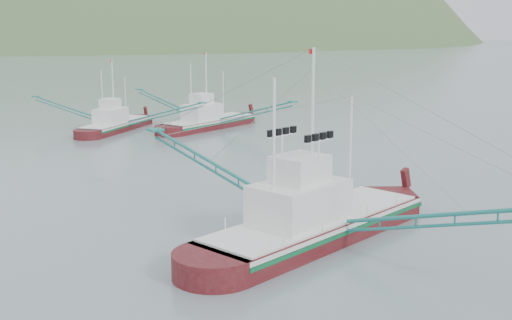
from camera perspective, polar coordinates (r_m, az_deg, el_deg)
ground at (r=42.94m, az=4.77°, el=-5.49°), size 1200.00×1200.00×0.00m
main_boat at (r=38.81m, az=5.24°, el=-4.01°), size 17.51×30.43×12.44m
bg_boat_far at (r=82.55m, az=-12.37°, el=3.98°), size 17.45×20.89×9.50m
bg_boat_right at (r=82.73m, az=-4.25°, el=4.21°), size 14.75×25.22×10.46m
headland_right at (r=532.79m, az=-6.37°, el=10.19°), size 684.00×432.00×306.00m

